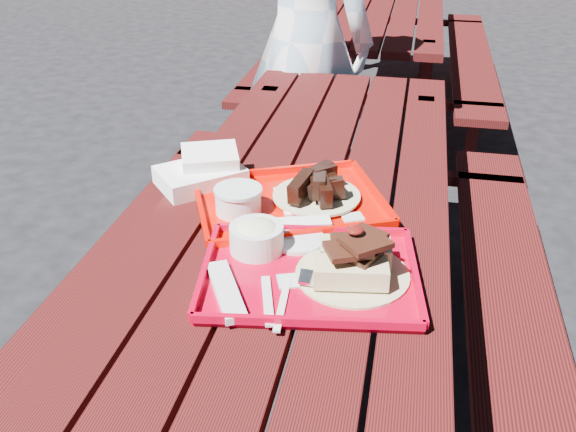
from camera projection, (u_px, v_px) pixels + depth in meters
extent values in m
plane|color=black|center=(298.00, 423.00, 1.99)|extent=(60.00, 60.00, 0.00)
cube|color=#420F0C|center=(188.00, 207.00, 1.69)|extent=(0.14, 2.40, 0.04)
cube|color=#420F0C|center=(243.00, 213.00, 1.66)|extent=(0.14, 2.40, 0.04)
cube|color=#420F0C|center=(300.00, 219.00, 1.63)|extent=(0.14, 2.40, 0.04)
cube|color=#420F0C|center=(359.00, 225.00, 1.61)|extent=(0.14, 2.40, 0.04)
cube|color=#420F0C|center=(419.00, 231.00, 1.58)|extent=(0.14, 2.40, 0.04)
cube|color=#420F0C|center=(105.00, 288.00, 1.88)|extent=(0.25, 2.40, 0.04)
cube|color=#420F0C|center=(201.00, 217.00, 2.71)|extent=(0.06, 0.06, 0.42)
cube|color=#420F0C|center=(516.00, 340.00, 1.68)|extent=(0.25, 2.40, 0.04)
cube|color=#420F0C|center=(484.00, 246.00, 2.50)|extent=(0.06, 0.06, 0.42)
cube|color=#420F0C|center=(271.00, 175.00, 2.68)|extent=(0.06, 0.06, 0.75)
cube|color=#420F0C|center=(417.00, 188.00, 2.57)|extent=(0.06, 0.06, 0.75)
cube|color=#420F0C|center=(343.00, 169.00, 2.60)|extent=(1.40, 0.06, 0.04)
cube|color=#420F0C|center=(335.00, 3.00, 4.08)|extent=(0.14, 2.40, 0.04)
cube|color=#420F0C|center=(358.00, 4.00, 4.05)|extent=(0.14, 2.40, 0.04)
cube|color=#420F0C|center=(382.00, 5.00, 4.03)|extent=(0.14, 2.40, 0.04)
cube|color=#420F0C|center=(406.00, 6.00, 4.00)|extent=(0.14, 2.40, 0.04)
cube|color=#420F0C|center=(431.00, 7.00, 3.98)|extent=(0.14, 2.40, 0.04)
cube|color=#420F0C|center=(292.00, 48.00, 4.28)|extent=(0.25, 2.40, 0.04)
cube|color=#420F0C|center=(263.00, 123.00, 3.66)|extent=(0.06, 0.06, 0.42)
cube|color=#420F0C|center=(312.00, 49.00, 5.10)|extent=(0.06, 0.06, 0.42)
cube|color=#420F0C|center=(471.00, 57.00, 4.07)|extent=(0.25, 2.40, 0.04)
cube|color=#420F0C|center=(472.00, 139.00, 3.46)|extent=(0.06, 0.06, 0.42)
cube|color=#420F0C|center=(462.00, 57.00, 4.90)|extent=(0.06, 0.06, 0.42)
cube|color=#420F0C|center=(308.00, 106.00, 3.43)|extent=(0.06, 0.06, 0.75)
cube|color=#420F0C|center=(421.00, 114.00, 3.33)|extent=(0.06, 0.06, 0.75)
cube|color=#420F0C|center=(350.00, 26.00, 5.07)|extent=(0.06, 0.06, 0.75)
cube|color=#420F0C|center=(427.00, 29.00, 4.97)|extent=(0.06, 0.06, 0.75)
cube|color=#420F0C|center=(364.00, 100.00, 3.35)|extent=(1.40, 0.06, 0.04)
cube|color=#420F0C|center=(389.00, 20.00, 5.00)|extent=(1.40, 0.06, 0.04)
cube|color=#B3001D|center=(309.00, 277.00, 1.36)|extent=(0.49, 0.40, 0.01)
cube|color=#B3001D|center=(311.00, 230.00, 1.50)|extent=(0.44, 0.08, 0.02)
cube|color=#B3001D|center=(307.00, 322.00, 1.20)|extent=(0.44, 0.08, 0.02)
cube|color=#B3001D|center=(415.00, 274.00, 1.34)|extent=(0.06, 0.34, 0.02)
cube|color=#B3001D|center=(206.00, 267.00, 1.36)|extent=(0.06, 0.34, 0.02)
cylinder|color=tan|center=(352.00, 274.00, 1.35)|extent=(0.24, 0.24, 0.01)
cube|color=#C7B580|center=(351.00, 273.00, 1.30)|extent=(0.16, 0.09, 0.04)
cube|color=#C7B580|center=(355.00, 252.00, 1.37)|extent=(0.16, 0.09, 0.04)
ellipsoid|color=#570F0C|center=(355.00, 225.00, 1.29)|extent=(0.04, 0.04, 0.01)
cylinder|color=silver|center=(257.00, 238.00, 1.43)|extent=(0.12, 0.12, 0.06)
ellipsoid|color=beige|center=(256.00, 231.00, 1.42)|extent=(0.10, 0.10, 0.05)
cylinder|color=silver|center=(298.00, 240.00, 1.47)|extent=(0.12, 0.12, 0.01)
cube|color=silver|center=(226.00, 291.00, 1.29)|extent=(0.13, 0.20, 0.02)
cube|color=silver|center=(268.00, 300.00, 1.27)|extent=(0.06, 0.16, 0.01)
cube|color=silver|center=(282.00, 304.00, 1.26)|extent=(0.03, 0.17, 0.01)
cube|color=silver|center=(290.00, 281.00, 1.33)|extent=(0.06, 0.06, 0.00)
cube|color=#D70900|center=(289.00, 204.00, 1.65)|extent=(0.56, 0.50, 0.01)
cube|color=#D70900|center=(275.00, 171.00, 1.79)|extent=(0.42, 0.20, 0.02)
cube|color=#D70900|center=(306.00, 233.00, 1.49)|extent=(0.42, 0.20, 0.02)
cube|color=#D70900|center=(373.00, 190.00, 1.68)|extent=(0.15, 0.32, 0.02)
cube|color=#D70900|center=(201.00, 208.00, 1.59)|extent=(0.15, 0.32, 0.02)
cube|color=white|center=(309.00, 199.00, 1.65)|extent=(0.20, 0.20, 0.01)
cylinder|color=#C1B68A|center=(317.00, 196.00, 1.65)|extent=(0.23, 0.23, 0.01)
cylinder|color=silver|center=(238.00, 202.00, 1.59)|extent=(0.11, 0.11, 0.06)
cylinder|color=silver|center=(238.00, 190.00, 1.57)|extent=(0.12, 0.12, 0.01)
cube|color=white|center=(292.00, 224.00, 1.53)|extent=(0.19, 0.10, 0.02)
cube|color=silver|center=(353.00, 217.00, 1.57)|extent=(0.06, 0.06, 0.00)
cube|color=white|center=(200.00, 176.00, 1.75)|extent=(0.27, 0.27, 0.05)
cube|color=white|center=(210.00, 157.00, 1.75)|extent=(0.18, 0.17, 0.04)
imported|color=#A1C4DD|center=(305.00, 36.00, 2.76)|extent=(0.73, 0.60, 1.73)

